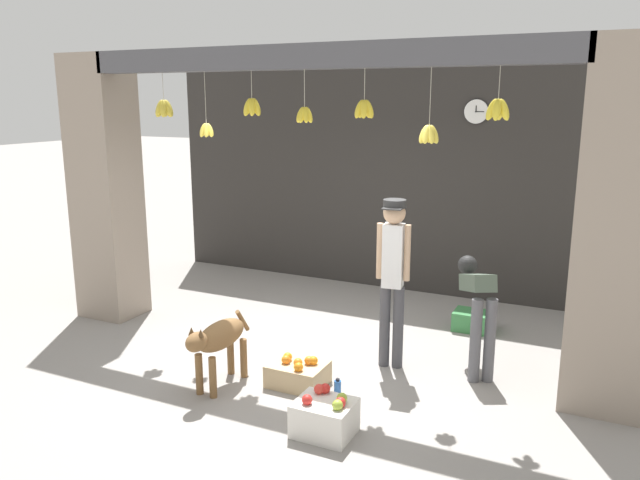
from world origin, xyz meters
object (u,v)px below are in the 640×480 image
Objects in this scene: worker_stooping at (478,302)px; fruit_crate_oranges at (298,373)px; wall_clock at (476,112)px; produce_box_green at (474,321)px; water_bottle at (338,391)px; fruit_crate_apples at (325,416)px; dog at (218,339)px; shopkeeper at (393,269)px.

fruit_crate_oranges is at bearing -171.36° from worker_stooping.
wall_clock is at bearing 77.29° from worker_stooping.
water_bottle is at bearing -107.46° from produce_box_green.
fruit_crate_apples is at bearing -142.93° from worker_stooping.
wall_clock is (1.54, 3.74, 2.07)m from dog.
dog reaches higher than fruit_crate_oranges.
shopkeeper is 1.78m from produce_box_green.
dog is 2.58m from worker_stooping.
water_bottle is 0.69× the size of wall_clock.
fruit_crate_apples is (0.62, -0.71, 0.04)m from fruit_crate_oranges.
dog is 1.86m from shopkeeper.
fruit_crate_apples is at bearing -76.70° from water_bottle.
dog reaches higher than produce_box_green.
water_bottle is at bearing 102.72° from dog.
worker_stooping reaches higher than dog.
wall_clock is (0.39, 3.53, 2.45)m from water_bottle.
water_bottle is at bearing 72.09° from shopkeeper.
fruit_crate_oranges is (-0.67, -0.80, -0.93)m from shopkeeper.
produce_box_green is at bearing 78.23° from fruit_crate_apples.
fruit_crate_oranges is 1.16× the size of produce_box_green.
dog is at bearing 164.80° from fruit_crate_apples.
shopkeeper is at bearing 50.30° from fruit_crate_oranges.
shopkeeper is 3.66× the size of fruit_crate_apples.
shopkeeper is 1.40m from fruit_crate_oranges.
fruit_crate_apples is (-0.05, -1.51, -0.89)m from shopkeeper.
fruit_crate_oranges is 2.36× the size of water_bottle.
shopkeeper is at bearing -94.70° from wall_clock.
worker_stooping reaches higher than fruit_crate_oranges.
wall_clock is (0.88, 3.38, 2.43)m from fruit_crate_oranges.
worker_stooping is 1.33m from produce_box_green.
dog is 4.20× the size of water_bottle.
fruit_crate_apples is 4.75m from wall_clock.
shopkeeper is 7.73× the size of water_bottle.
fruit_crate_apples is at bearing 81.04° from shopkeeper.
fruit_crate_apples is at bearing -93.63° from wall_clock.
produce_box_green is (1.23, 2.21, -0.01)m from fruit_crate_oranges.
fruit_crate_apples is 1.45× the size of wall_clock.
worker_stooping reaches higher than produce_box_green.
produce_box_green is at bearing 60.94° from fruit_crate_oranges.
shopkeeper is (1.33, 1.16, 0.57)m from dog.
fruit_crate_oranges is 4.26m from wall_clock.
worker_stooping is at bearing 64.21° from fruit_crate_apples.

